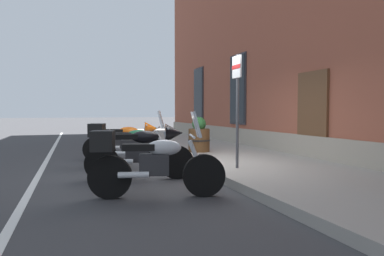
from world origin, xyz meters
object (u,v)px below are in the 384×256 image
at_px(motorcycle_black_sport, 144,150).
at_px(motorcycle_silver_touring, 150,162).
at_px(motorcycle_green_touring, 129,145).
at_px(barrel_planter, 199,137).
at_px(parking_sign, 237,95).
at_px(motorcycle_orange_sport, 128,140).

xyz_separation_m(motorcycle_black_sport, motorcycle_silver_touring, (1.40, -0.18, -0.03)).
bearing_deg(motorcycle_green_touring, motorcycle_silver_touring, -1.88).
relative_size(motorcycle_black_sport, barrel_planter, 2.06).
relative_size(motorcycle_black_sport, parking_sign, 0.89).
xyz_separation_m(motorcycle_orange_sport, motorcycle_green_touring, (1.38, -0.18, -0.01)).
distance_m(motorcycle_orange_sport, motorcycle_black_sport, 2.67).
relative_size(motorcycle_orange_sport, parking_sign, 0.93).
bearing_deg(parking_sign, motorcycle_silver_touring, -59.16).
bearing_deg(motorcycle_black_sport, motorcycle_silver_touring, -7.30).
bearing_deg(motorcycle_black_sport, parking_sign, 84.71).
xyz_separation_m(motorcycle_green_touring, motorcycle_black_sport, (1.29, 0.09, 0.03)).
distance_m(motorcycle_green_touring, motorcycle_silver_touring, 2.69).
bearing_deg(motorcycle_green_touring, motorcycle_black_sport, 4.02).
height_order(motorcycle_orange_sport, motorcycle_green_touring, motorcycle_green_touring).
xyz_separation_m(motorcycle_silver_touring, parking_sign, (-1.22, 2.05, 1.10)).
height_order(motorcycle_orange_sport, parking_sign, parking_sign).
distance_m(motorcycle_orange_sport, barrel_planter, 2.05).
bearing_deg(parking_sign, motorcycle_orange_sport, -147.91).
relative_size(motorcycle_orange_sport, barrel_planter, 2.15).
bearing_deg(motorcycle_orange_sport, motorcycle_black_sport, -1.89).
distance_m(motorcycle_green_touring, barrel_planter, 2.68).
height_order(motorcycle_green_touring, barrel_planter, motorcycle_green_touring).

